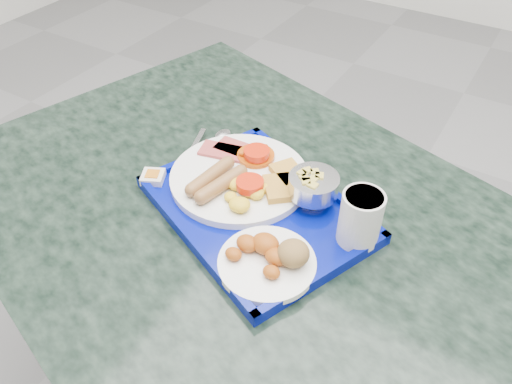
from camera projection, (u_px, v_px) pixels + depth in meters
floor at (296, 382)px, 1.53m from camera, size 6.00×6.00×0.00m
table at (256, 289)px, 1.06m from camera, size 1.46×1.18×0.79m
tray at (256, 210)px, 0.94m from camera, size 0.49×0.43×0.02m
main_plate at (241, 177)px, 0.98m from camera, size 0.27×0.27×0.04m
bread_plate at (271, 258)px, 0.82m from camera, size 0.16×0.16×0.05m
fruit_bowl at (313, 186)px, 0.92m from camera, size 0.09×0.09×0.07m
juice_cup at (361, 217)px, 0.84m from camera, size 0.07×0.07×0.10m
spoon at (217, 140)px, 1.09m from camera, size 0.03×0.18×0.01m
knife at (192, 150)px, 1.07m from camera, size 0.06×0.16×0.00m
jam_packet at (153, 177)px, 0.99m from camera, size 0.06×0.06×0.02m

